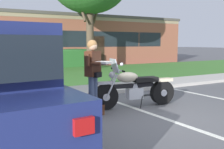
{
  "coord_description": "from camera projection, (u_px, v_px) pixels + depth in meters",
  "views": [
    {
      "loc": [
        -3.43,
        -4.35,
        1.64
      ],
      "look_at": [
        -0.48,
        1.12,
        0.85
      ],
      "focal_mm": 40.31,
      "sensor_mm": 36.0,
      "label": 1
    }
  ],
  "objects": [
    {
      "name": "handbag",
      "position": [
        98.0,
        109.0,
        5.7
      ],
      "size": [
        0.28,
        0.13,
        0.36
      ],
      "color": "#562D19",
      "rests_on": "ground"
    },
    {
      "name": "hedge_center_left",
      "position": [
        21.0,
        59.0,
        15.26
      ],
      "size": [
        3.22,
        0.9,
        1.24
      ],
      "color": "#286028",
      "rests_on": "ground"
    },
    {
      "name": "rider_person",
      "position": [
        94.0,
        70.0,
        5.88
      ],
      "size": [
        0.6,
        0.67,
        1.7
      ],
      "color": "black",
      "rests_on": "ground"
    },
    {
      "name": "brick_building",
      "position": [
        14.0,
        40.0,
        19.63
      ],
      "size": [
        25.28,
        9.62,
        3.65
      ],
      "color": "#93513D",
      "rests_on": "ground"
    },
    {
      "name": "grass_lawn",
      "position": [
        57.0,
        75.0,
        12.41
      ],
      "size": [
        60.0,
        7.07,
        0.06
      ],
      "primitive_type": "cube",
      "color": "#3D752D",
      "rests_on": "ground"
    },
    {
      "name": "concrete_walk",
      "position": [
        91.0,
        89.0,
        8.67
      ],
      "size": [
        60.0,
        1.5,
        0.08
      ],
      "primitive_type": "cube",
      "color": "#B7B2A8",
      "rests_on": "ground"
    },
    {
      "name": "curb_strip",
      "position": [
        102.0,
        93.0,
        7.93
      ],
      "size": [
        60.0,
        0.2,
        0.12
      ],
      "primitive_type": "cube",
      "color": "#B7B2A8",
      "rests_on": "ground"
    },
    {
      "name": "motorcycle",
      "position": [
        138.0,
        88.0,
        6.44
      ],
      "size": [
        2.24,
        0.82,
        1.26
      ],
      "color": "black",
      "rests_on": "ground"
    },
    {
      "name": "stall_stripe_0",
      "position": [
        23.0,
        135.0,
        4.49
      ],
      "size": [
        0.52,
        4.39,
        0.01
      ],
      "primitive_type": "cube",
      "rotation": [
        0.0,
        0.0,
        0.09
      ],
      "color": "silver",
      "rests_on": "ground"
    },
    {
      "name": "stall_stripe_1",
      "position": [
        151.0,
        114.0,
        5.82
      ],
      "size": [
        0.52,
        4.39,
        0.01
      ],
      "primitive_type": "cube",
      "rotation": [
        0.0,
        0.0,
        0.09
      ],
      "color": "silver",
      "rests_on": "ground"
    },
    {
      "name": "hedge_center_right",
      "position": [
        74.0,
        58.0,
        16.87
      ],
      "size": [
        3.0,
        0.9,
        1.24
      ],
      "color": "#286028",
      "rests_on": "ground"
    },
    {
      "name": "ground_plane",
      "position": [
        154.0,
        116.0,
        5.62
      ],
      "size": [
        140.0,
        140.0,
        0.0
      ],
      "primitive_type": "plane",
      "color": "#565659"
    }
  ]
}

